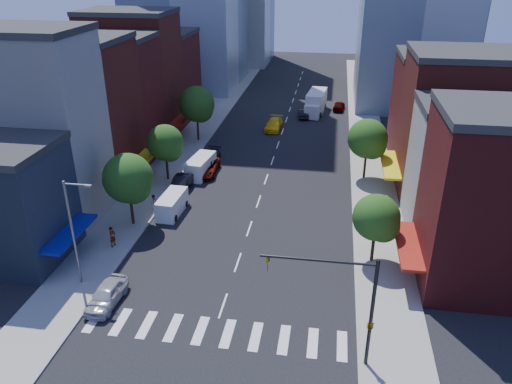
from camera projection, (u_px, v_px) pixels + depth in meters
ground at (223, 306)px, 38.08m from camera, size 220.00×220.00×0.00m
sidewalk_left at (199, 131)px, 75.46m from camera, size 5.00×120.00×0.15m
sidewalk_right at (367, 140)px, 71.95m from camera, size 5.00×120.00×0.15m
crosswalk at (214, 332)px, 35.41m from camera, size 19.00×3.00×0.01m
bldg_left_1 at (33, 130)px, 47.85m from camera, size 12.00×8.00×18.00m
bldg_left_2 at (77, 115)px, 55.85m from camera, size 12.00×9.00×16.00m
bldg_left_3 at (109, 99)px, 63.64m from camera, size 12.00×8.00×15.00m
bldg_left_4 at (133, 77)px, 70.79m from camera, size 12.00×9.00×17.00m
bldg_left_5 at (157, 76)px, 80.12m from camera, size 12.00×10.00×13.00m
bldg_right_0 at (509, 205)px, 37.91m from camera, size 12.00×9.00×14.00m
bldg_right_1 at (479, 174)px, 45.92m from camera, size 12.00×8.00×12.00m
bldg_right_2 at (461, 128)px, 53.30m from camera, size 12.00×10.00×15.00m
bldg_right_3 at (443, 111)px, 62.64m from camera, size 12.00×10.00×13.00m
traffic_signal at (362, 313)px, 30.89m from camera, size 7.24×2.24×8.00m
streetlight at (74, 227)px, 38.36m from camera, size 2.25×0.25×9.00m
tree_left_near at (129, 180)px, 47.31m from camera, size 4.80×4.80×7.30m
tree_left_mid at (166, 144)px, 57.26m from camera, size 4.20×4.20×6.65m
tree_left_far at (198, 106)px, 69.45m from camera, size 5.00×5.00×7.75m
tree_right_near at (378, 220)px, 41.70m from camera, size 4.00×4.00×6.20m
tree_right_far at (369, 140)px, 57.46m from camera, size 4.60×4.60×7.20m
parked_car_front at (107, 295)px, 37.98m from camera, size 2.10×4.82×1.61m
parked_car_second at (181, 183)px, 56.43m from camera, size 1.96×4.98×1.61m
parked_car_third at (206, 167)px, 60.68m from camera, size 2.92×5.93×1.62m
parked_car_rear at (209, 157)px, 64.06m from camera, size 2.53×5.04×1.40m
cargo_van_near at (172, 205)px, 51.16m from camera, size 2.18×4.94×2.07m
cargo_van_far at (200, 167)px, 60.06m from camera, size 2.77×5.58×2.28m
taxi at (274, 124)px, 76.02m from camera, size 2.48×5.60×1.60m
traffic_car_oncoming at (303, 113)px, 81.59m from camera, size 2.03×4.41×1.40m
traffic_car_far at (339, 106)px, 85.62m from camera, size 2.24×4.55×1.49m
box_truck at (316, 103)px, 83.64m from camera, size 3.47×8.97×3.52m
pedestrian_near at (112, 237)px, 45.18m from camera, size 0.62×0.80×1.95m
pedestrian_far at (154, 202)px, 51.86m from camera, size 0.84×0.95×1.63m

